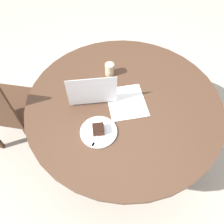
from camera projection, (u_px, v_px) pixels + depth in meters
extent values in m
plane|color=#B7AD9E|center=(121.00, 147.00, 2.13)|extent=(12.00, 12.00, 0.00)
cylinder|color=#4C3323|center=(121.00, 146.00, 2.13)|extent=(0.43, 0.43, 0.02)
cylinder|color=#4C3323|center=(122.00, 128.00, 1.85)|extent=(0.12, 0.12, 0.67)
cylinder|color=#4C3323|center=(124.00, 102.00, 1.56)|extent=(1.39, 1.39, 0.03)
cube|color=#472D1E|center=(12.00, 105.00, 1.85)|extent=(0.53, 0.53, 0.02)
cube|color=#472D1E|center=(11.00, 102.00, 2.17)|extent=(0.05, 0.05, 0.45)
cube|color=#472D1E|center=(48.00, 107.00, 2.14)|extent=(0.05, 0.05, 0.45)
cube|color=#472D1E|center=(33.00, 141.00, 1.91)|extent=(0.05, 0.05, 0.45)
cube|color=white|center=(126.00, 102.00, 1.54)|extent=(0.31, 0.27, 0.00)
cylinder|color=silver|center=(99.00, 132.00, 1.39)|extent=(0.24, 0.24, 0.01)
cube|color=#472619|center=(98.00, 129.00, 1.37)|extent=(0.07, 0.07, 0.04)
cube|color=black|center=(98.00, 127.00, 1.35)|extent=(0.07, 0.07, 0.00)
cube|color=silver|center=(98.00, 135.00, 1.37)|extent=(0.15, 0.10, 0.00)
cube|color=silver|center=(93.00, 145.00, 1.33)|extent=(0.04, 0.04, 0.00)
cylinder|color=#C6AD89|center=(110.00, 69.00, 1.67)|extent=(0.07, 0.07, 0.10)
cube|color=silver|center=(92.00, 91.00, 1.59)|extent=(0.24, 0.33, 0.02)
cube|color=black|center=(92.00, 90.00, 1.59)|extent=(0.14, 0.27, 0.00)
cube|color=silver|center=(92.00, 91.00, 1.42)|extent=(0.02, 0.33, 0.23)
cube|color=black|center=(92.00, 91.00, 1.43)|extent=(0.02, 0.31, 0.21)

